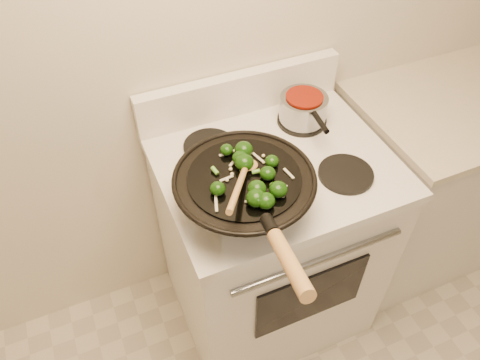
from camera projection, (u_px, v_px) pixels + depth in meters
name	position (u px, v px, depth m)	size (l,w,h in m)	color
stove	(269.00, 241.00, 1.89)	(0.78, 0.67, 1.08)	white
counter_unit	(427.00, 182.00, 2.14)	(0.76, 0.62, 0.91)	white
wok	(245.00, 191.00, 1.36)	(0.42, 0.69, 0.28)	black
stirfry	(252.00, 175.00, 1.30)	(0.25, 0.28, 0.05)	#103307
wooden_spoon	(242.00, 177.00, 1.27)	(0.20, 0.28, 0.12)	#AE7F45
saucepan	(303.00, 108.00, 1.67)	(0.17, 0.27, 0.10)	gray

